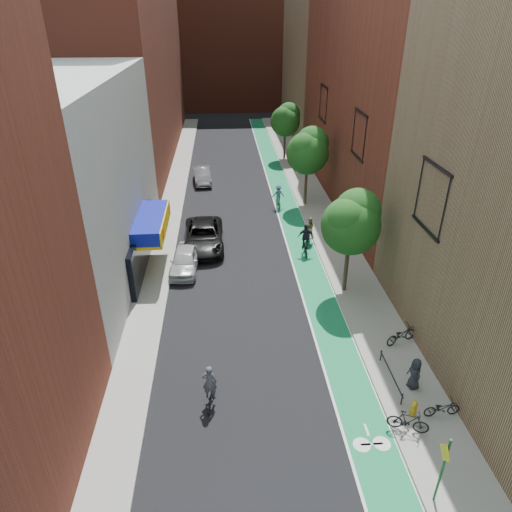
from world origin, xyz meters
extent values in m
plane|color=black|center=(0.00, 0.00, 0.00)|extent=(160.00, 160.00, 0.00)
cube|color=#167B55|center=(4.00, 26.00, 0.01)|extent=(2.00, 68.00, 0.01)
cube|color=gray|center=(-6.00, 26.00, 0.07)|extent=(2.00, 68.00, 0.15)
cube|color=gray|center=(6.50, 26.00, 0.07)|extent=(3.00, 68.00, 0.15)
cube|color=silver|center=(-11.00, 14.00, 6.00)|extent=(8.00, 20.00, 12.00)
cube|color=maroon|center=(-11.00, 42.00, 11.00)|extent=(8.00, 36.00, 22.00)
cube|color=maroon|center=(12.00, 26.00, 11.00)|extent=(8.00, 28.00, 22.00)
cube|color=#8C6B4C|center=(12.00, 50.00, 9.00)|extent=(8.00, 20.00, 18.00)
cube|color=maroon|center=(0.00, 72.00, 10.00)|extent=(30.00, 14.00, 20.00)
cylinder|color=#332619|center=(5.60, 10.00, 1.65)|extent=(0.24, 0.24, 3.30)
sphere|color=#154E19|center=(5.60, 10.00, 4.38)|extent=(3.36, 3.36, 3.36)
sphere|color=#154E19|center=(6.00, 10.30, 5.10)|extent=(2.64, 2.64, 2.64)
sphere|color=#154E19|center=(5.30, 9.70, 4.86)|extent=(2.40, 2.40, 2.40)
cylinder|color=#332619|center=(5.60, 24.00, 1.73)|extent=(0.24, 0.24, 3.47)
sphere|color=#154E19|center=(5.60, 24.00, 4.60)|extent=(3.53, 3.53, 3.53)
sphere|color=#154E19|center=(6.00, 24.30, 5.36)|extent=(2.77, 2.77, 2.77)
sphere|color=#154E19|center=(5.30, 23.70, 5.10)|extent=(2.52, 2.52, 2.52)
cylinder|color=#332619|center=(5.60, 38.00, 1.59)|extent=(0.24, 0.24, 3.19)
sphere|color=#154E19|center=(5.60, 38.00, 4.23)|extent=(3.25, 3.25, 3.25)
sphere|color=#154E19|center=(6.00, 38.30, 4.93)|extent=(2.55, 2.55, 2.55)
sphere|color=#154E19|center=(5.30, 37.70, 4.70)|extent=(2.32, 2.32, 2.32)
cylinder|color=#194C26|center=(5.40, -3.50, 1.65)|extent=(0.08, 0.08, 3.00)
cube|color=yellow|center=(5.32, -3.50, 2.55)|extent=(0.02, 0.71, 0.71)
imported|color=silver|center=(-4.14, 13.35, 0.73)|extent=(2.01, 4.39, 1.46)
imported|color=black|center=(-3.00, 16.60, 0.84)|extent=(2.89, 6.08, 1.68)
imported|color=gray|center=(-3.47, 30.55, 0.73)|extent=(1.95, 4.57, 1.47)
imported|color=black|center=(-2.34, 1.54, 0.40)|extent=(0.76, 1.60, 0.81)
imported|color=#45464C|center=(-2.34, 1.64, 1.20)|extent=(0.67, 0.50, 1.70)
imported|color=black|center=(4.64, 16.66, 0.53)|extent=(0.74, 1.80, 1.05)
imported|color=#998459|center=(4.64, 16.76, 1.16)|extent=(0.86, 0.72, 1.61)
imported|color=black|center=(4.08, 14.96, 0.46)|extent=(0.75, 1.79, 0.92)
imported|color=black|center=(4.08, 15.06, 1.29)|extent=(1.13, 0.54, 1.87)
imported|color=black|center=(3.20, 23.55, 0.47)|extent=(0.62, 1.59, 0.93)
imported|color=#466A7E|center=(3.20, 23.65, 1.18)|extent=(1.14, 0.74, 1.67)
imported|color=black|center=(7.22, 4.87, 0.63)|extent=(1.92, 1.28, 0.95)
imported|color=black|center=(5.54, -0.55, 0.65)|extent=(1.71, 1.03, 0.99)
imported|color=black|center=(7.23, 0.10, 0.56)|extent=(1.56, 0.60, 0.81)
imported|color=#212129|center=(6.67, 1.78, 0.93)|extent=(0.66, 0.85, 1.56)
cylinder|color=gold|center=(6.07, 0.18, 0.44)|extent=(0.25, 0.25, 0.58)
sphere|color=gold|center=(6.07, 0.18, 0.80)|extent=(0.27, 0.27, 0.27)
camera|label=1|loc=(-1.46, -12.86, 15.04)|focal=32.00mm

